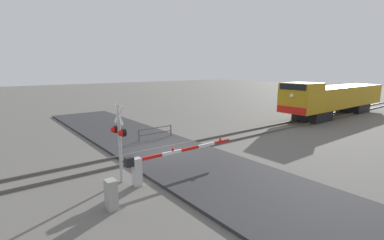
# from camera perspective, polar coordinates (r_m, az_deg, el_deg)

# --- Properties ---
(ground_plane) EXTENTS (160.00, 160.00, 0.00)m
(ground_plane) POSITION_cam_1_polar(r_m,az_deg,el_deg) (17.30, -5.69, -6.72)
(ground_plane) COLOR #605E59
(rail_track_left) EXTENTS (0.08, 80.00, 0.15)m
(rail_track_left) POSITION_cam_1_polar(r_m,az_deg,el_deg) (17.87, -6.93, -5.92)
(rail_track_left) COLOR #59544C
(rail_track_left) RESTS_ON ground_plane
(rail_track_right) EXTENTS (0.08, 80.00, 0.15)m
(rail_track_right) POSITION_cam_1_polar(r_m,az_deg,el_deg) (16.70, -4.38, -7.07)
(rail_track_right) COLOR #59544C
(rail_track_right) RESTS_ON ground_plane
(road_surface) EXTENTS (36.00, 5.68, 0.15)m
(road_surface) POSITION_cam_1_polar(r_m,az_deg,el_deg) (17.28, -5.70, -6.48)
(road_surface) COLOR #2D2D30
(road_surface) RESTS_ON ground_plane
(locomotive) EXTENTS (3.06, 17.04, 3.83)m
(locomotive) POSITION_cam_1_polar(r_m,az_deg,el_deg) (33.57, 27.42, 4.06)
(locomotive) COLOR black
(locomotive) RESTS_ON ground_plane
(crossing_signal) EXTENTS (1.18, 0.33, 3.64)m
(crossing_signal) POSITION_cam_1_polar(r_m,az_deg,el_deg) (12.70, -14.90, -3.11)
(crossing_signal) COLOR #ADADB2
(crossing_signal) RESTS_ON ground_plane
(crossing_gate) EXTENTS (0.36, 6.23, 1.38)m
(crossing_gate) POSITION_cam_1_polar(r_m,az_deg,el_deg) (12.91, -8.14, -8.85)
(crossing_gate) COLOR silver
(crossing_gate) RESTS_ON ground_plane
(utility_cabinet) EXTENTS (0.47, 0.37, 1.15)m
(utility_cabinet) POSITION_cam_1_polar(r_m,az_deg,el_deg) (10.91, -16.41, -14.65)
(utility_cabinet) COLOR #999993
(utility_cabinet) RESTS_ON ground_plane
(guard_railing) EXTENTS (0.08, 2.75, 0.95)m
(guard_railing) POSITION_cam_1_polar(r_m,az_deg,el_deg) (20.14, -7.58, -2.42)
(guard_railing) COLOR #4C4742
(guard_railing) RESTS_ON ground_plane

